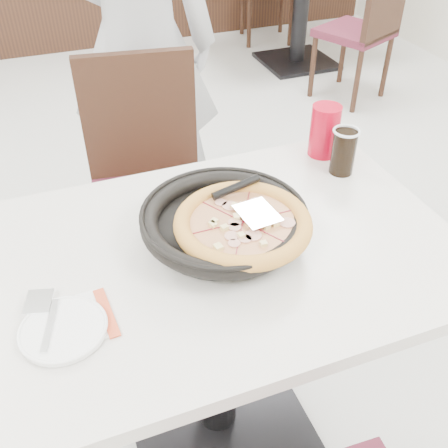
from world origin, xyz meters
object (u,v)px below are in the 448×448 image
object	(u,v)px
chair_far	(150,197)
bg_chair_right_near	(355,29)
pizza_pan	(224,227)
main_table	(217,347)
bg_table_right	(300,15)
red_cup	(324,131)
diner_person	(138,43)
cola_glass	(343,153)
side_plate	(63,330)
pizza	(243,229)

from	to	relation	value
chair_far	bg_chair_right_near	distance (m)	2.25
pizza_pan	main_table	bearing A→B (deg)	-143.63
pizza_pan	bg_table_right	size ratio (longest dim) A/B	0.31
red_cup	diner_person	distance (m)	0.93
main_table	red_cup	size ratio (longest dim) A/B	7.50
main_table	chair_far	xyz separation A→B (m)	(-0.02, 0.66, 0.10)
cola_glass	bg_chair_right_near	world-z (taller)	bg_chair_right_near
main_table	chair_far	size ratio (longest dim) A/B	1.26
side_plate	diner_person	world-z (taller)	diner_person
diner_person	bg_chair_right_near	size ratio (longest dim) A/B	1.83
bg_chair_right_near	diner_person	bearing A→B (deg)	-175.31
pizza_pan	pizza	size ratio (longest dim) A/B	1.32
pizza	cola_glass	bearing A→B (deg)	28.24
bg_table_right	bg_chair_right_near	distance (m)	0.70
red_cup	side_plate	bearing A→B (deg)	-152.21
cola_glass	main_table	bearing A→B (deg)	-157.28
side_plate	diner_person	xyz separation A→B (m)	(0.48, 1.30, 0.11)
main_table	bg_chair_right_near	distance (m)	2.71
bg_chair_right_near	bg_table_right	bearing A→B (deg)	68.73
chair_far	red_cup	size ratio (longest dim) A/B	5.94
chair_far	bg_table_right	bearing A→B (deg)	-121.10
pizza_pan	cola_glass	size ratio (longest dim) A/B	2.87
chair_far	bg_table_right	size ratio (longest dim) A/B	0.79
chair_far	cola_glass	bearing A→B (deg)	144.64
pizza	diner_person	bearing A→B (deg)	88.22
red_cup	bg_chair_right_near	size ratio (longest dim) A/B	0.17
pizza	bg_chair_right_near	world-z (taller)	bg_chair_right_near
pizza_pan	cola_glass	bearing A→B (deg)	21.56
bg_chair_right_near	chair_far	bearing A→B (deg)	-165.57
pizza	cola_glass	size ratio (longest dim) A/B	2.18
chair_far	red_cup	distance (m)	0.70
chair_far	bg_table_right	xyz separation A→B (m)	(1.72, 2.10, -0.10)
pizza_pan	red_cup	xyz separation A→B (m)	(0.44, 0.29, 0.04)
bg_table_right	pizza	bearing A→B (deg)	-120.55
chair_far	bg_chair_right_near	size ratio (longest dim) A/B	1.00
cola_glass	diner_person	xyz separation A→B (m)	(-0.37, 0.96, 0.06)
main_table	pizza	xyz separation A→B (m)	(0.06, -0.02, 0.44)
main_table	bg_table_right	bearing A→B (deg)	58.30
cola_glass	diner_person	world-z (taller)	diner_person
pizza	red_cup	size ratio (longest dim) A/B	1.77
pizza	pizza_pan	bearing A→B (deg)	123.72
side_plate	diner_person	bearing A→B (deg)	69.68
pizza_pan	side_plate	bearing A→B (deg)	-158.61
side_plate	red_cup	bearing A→B (deg)	27.79
cola_glass	red_cup	size ratio (longest dim) A/B	0.81
red_cup	bg_chair_right_near	world-z (taller)	bg_chair_right_near
main_table	cola_glass	distance (m)	0.67
main_table	chair_far	world-z (taller)	chair_far
chair_far	side_plate	distance (m)	0.92
cola_glass	bg_table_right	bearing A→B (deg)	64.26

